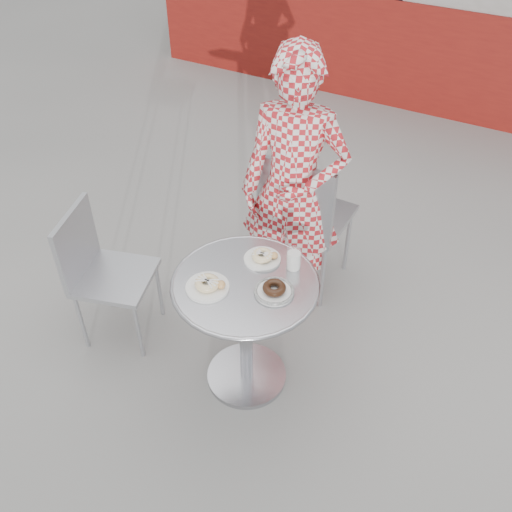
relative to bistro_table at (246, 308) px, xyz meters
The scene contains 9 objects.
ground 0.55m from the bistro_table, 89.77° to the left, with size 60.00×60.00×0.00m, color #989591.
bistro_table is the anchor object (origin of this frame).
chair_far 0.93m from the bistro_table, 93.95° to the left, with size 0.48×0.48×0.99m.
chair_left 0.88m from the bistro_table, behind, with size 0.50×0.50×0.84m.
seated_person 0.73m from the bistro_table, 96.07° to the left, with size 0.60×0.39×1.63m, color #AD1A20.
plate_far 0.27m from the bistro_table, 90.24° to the left, with size 0.18×0.18×0.05m.
plate_near 0.27m from the bistro_table, 138.29° to the right, with size 0.21×0.21×0.06m.
plate_checker 0.25m from the bistro_table, ahead, with size 0.19×0.19×0.05m.
milk_cup 0.35m from the bistro_table, 52.35° to the left, with size 0.07×0.07×0.11m.
Camera 1 is at (0.98, -1.73, 2.60)m, focal length 40.00 mm.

